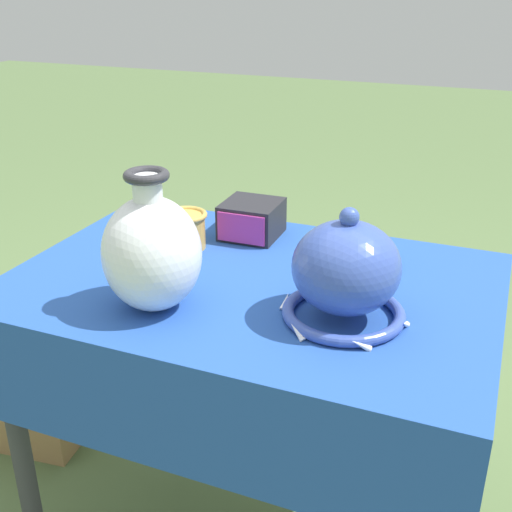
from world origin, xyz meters
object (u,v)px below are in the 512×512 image
object	(u,v)px
cup_wide_ochre	(186,229)
bowl_shallow_slate	(358,248)
wooden_crate	(26,397)
vase_dome_bell	(346,274)
vase_tall_bulbous	(152,252)
mosaic_tile_box	(251,219)

from	to	relation	value
cup_wide_ochre	bowl_shallow_slate	distance (m)	0.39
cup_wide_ochre	wooden_crate	distance (m)	0.83
vase_dome_bell	bowl_shallow_slate	xyz separation A→B (m)	(-0.04, 0.25, -0.05)
vase_dome_bell	vase_tall_bulbous	bearing A→B (deg)	-164.73
vase_tall_bulbous	cup_wide_ochre	size ratio (longest dim) A/B	2.65
vase_tall_bulbous	wooden_crate	bearing A→B (deg)	157.43
vase_dome_bell	wooden_crate	bearing A→B (deg)	170.04
vase_dome_bell	cup_wide_ochre	distance (m)	0.46
mosaic_tile_box	bowl_shallow_slate	distance (m)	0.28
bowl_shallow_slate	wooden_crate	distance (m)	1.12
bowl_shallow_slate	wooden_crate	xyz separation A→B (m)	(-0.94, -0.07, -0.60)
vase_tall_bulbous	mosaic_tile_box	xyz separation A→B (m)	(0.03, 0.40, -0.07)
vase_tall_bulbous	mosaic_tile_box	bearing A→B (deg)	85.54
bowl_shallow_slate	wooden_crate	size ratio (longest dim) A/B	0.36
mosaic_tile_box	wooden_crate	distance (m)	0.91
vase_tall_bulbous	bowl_shallow_slate	distance (m)	0.46
mosaic_tile_box	vase_dome_bell	bearing A→B (deg)	-45.79
bowl_shallow_slate	vase_tall_bulbous	bearing A→B (deg)	-132.11
mosaic_tile_box	vase_tall_bulbous	bearing A→B (deg)	-95.62
mosaic_tile_box	cup_wide_ochre	bearing A→B (deg)	-133.30
vase_tall_bulbous	mosaic_tile_box	world-z (taller)	vase_tall_bulbous
vase_tall_bulbous	wooden_crate	distance (m)	0.97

